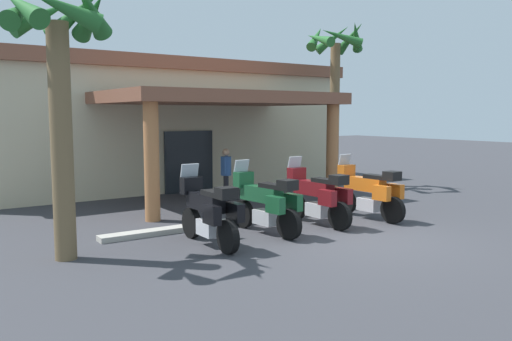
{
  "coord_description": "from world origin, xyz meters",
  "views": [
    {
      "loc": [
        -8.05,
        -7.76,
        2.66
      ],
      "look_at": [
        -0.48,
        3.4,
        1.2
      ],
      "focal_mm": 36.5,
      "sensor_mm": 36.0,
      "label": 1
    }
  ],
  "objects_px": {
    "motel_building": "(158,123)",
    "motorcycle_green": "(266,203)",
    "palm_tree_near_portico": "(335,66)",
    "motorcycle_maroon": "(318,196)",
    "motorcycle_orange": "(369,192)",
    "palm_tree_roadside": "(59,61)",
    "pedestrian": "(226,171)",
    "motorcycle_black": "(209,212)"
  },
  "relations": [
    {
      "from": "motorcycle_black",
      "to": "motorcycle_maroon",
      "type": "relative_size",
      "value": 1.0
    },
    {
      "from": "motel_building",
      "to": "motorcycle_maroon",
      "type": "xyz_separation_m",
      "value": [
        0.15,
        -9.02,
        -1.64
      ]
    },
    {
      "from": "motel_building",
      "to": "motorcycle_orange",
      "type": "relative_size",
      "value": 6.4
    },
    {
      "from": "motorcycle_maroon",
      "to": "motorcycle_black",
      "type": "bearing_deg",
      "value": 93.13
    },
    {
      "from": "motorcycle_maroon",
      "to": "palm_tree_near_portico",
      "type": "relative_size",
      "value": 0.37
    },
    {
      "from": "motorcycle_black",
      "to": "motorcycle_maroon",
      "type": "height_order",
      "value": "same"
    },
    {
      "from": "motorcycle_black",
      "to": "motel_building",
      "type": "bearing_deg",
      "value": -17.22
    },
    {
      "from": "motel_building",
      "to": "palm_tree_roadside",
      "type": "height_order",
      "value": "palm_tree_roadside"
    },
    {
      "from": "motorcycle_black",
      "to": "palm_tree_roadside",
      "type": "xyz_separation_m",
      "value": [
        -2.65,
        0.63,
        2.9
      ]
    },
    {
      "from": "motorcycle_orange",
      "to": "motel_building",
      "type": "bearing_deg",
      "value": 6.88
    },
    {
      "from": "palm_tree_roadside",
      "to": "motorcycle_maroon",
      "type": "bearing_deg",
      "value": -3.32
    },
    {
      "from": "motorcycle_green",
      "to": "pedestrian",
      "type": "relative_size",
      "value": 1.36
    },
    {
      "from": "motorcycle_maroon",
      "to": "motorcycle_orange",
      "type": "bearing_deg",
      "value": -98.54
    },
    {
      "from": "motel_building",
      "to": "palm_tree_roadside",
      "type": "xyz_separation_m",
      "value": [
        -5.65,
        -8.69,
        1.27
      ]
    },
    {
      "from": "motorcycle_green",
      "to": "motorcycle_maroon",
      "type": "height_order",
      "value": "same"
    },
    {
      "from": "pedestrian",
      "to": "palm_tree_near_portico",
      "type": "bearing_deg",
      "value": 43.19
    },
    {
      "from": "motorcycle_black",
      "to": "palm_tree_roadside",
      "type": "height_order",
      "value": "palm_tree_roadside"
    },
    {
      "from": "motorcycle_orange",
      "to": "palm_tree_roadside",
      "type": "distance_m",
      "value": 7.93
    },
    {
      "from": "pedestrian",
      "to": "palm_tree_roadside",
      "type": "bearing_deg",
      "value": -109.49
    },
    {
      "from": "motorcycle_orange",
      "to": "palm_tree_near_portico",
      "type": "bearing_deg",
      "value": -37.65
    },
    {
      "from": "palm_tree_near_portico",
      "to": "motel_building",
      "type": "bearing_deg",
      "value": 139.49
    },
    {
      "from": "motorcycle_black",
      "to": "motorcycle_orange",
      "type": "relative_size",
      "value": 1.0
    },
    {
      "from": "motel_building",
      "to": "motorcycle_green",
      "type": "bearing_deg",
      "value": -99.66
    },
    {
      "from": "motorcycle_green",
      "to": "palm_tree_roadside",
      "type": "height_order",
      "value": "palm_tree_roadside"
    },
    {
      "from": "motorcycle_orange",
      "to": "pedestrian",
      "type": "xyz_separation_m",
      "value": [
        -1.65,
        4.34,
        0.24
      ]
    },
    {
      "from": "motorcycle_green",
      "to": "motorcycle_orange",
      "type": "bearing_deg",
      "value": -98.53
    },
    {
      "from": "motel_building",
      "to": "motorcycle_green",
      "type": "relative_size",
      "value": 6.41
    },
    {
      "from": "motorcycle_orange",
      "to": "palm_tree_roadside",
      "type": "xyz_separation_m",
      "value": [
        -7.36,
        0.51,
        2.9
      ]
    },
    {
      "from": "motorcycle_green",
      "to": "palm_tree_roadside",
      "type": "relative_size",
      "value": 0.44
    },
    {
      "from": "motel_building",
      "to": "pedestrian",
      "type": "xyz_separation_m",
      "value": [
        0.07,
        -4.86,
        -1.4
      ]
    },
    {
      "from": "motorcycle_maroon",
      "to": "motorcycle_orange",
      "type": "distance_m",
      "value": 1.58
    },
    {
      "from": "motorcycle_green",
      "to": "motorcycle_orange",
      "type": "distance_m",
      "value": 3.14
    },
    {
      "from": "motorcycle_orange",
      "to": "palm_tree_near_portico",
      "type": "xyz_separation_m",
      "value": [
        3.3,
        4.91,
        3.69
      ]
    },
    {
      "from": "motorcycle_green",
      "to": "motorcycle_maroon",
      "type": "relative_size",
      "value": 1.0
    },
    {
      "from": "motorcycle_black",
      "to": "motorcycle_green",
      "type": "relative_size",
      "value": 1.0
    },
    {
      "from": "motel_building",
      "to": "motorcycle_green",
      "type": "distance_m",
      "value": 9.33
    },
    {
      "from": "motel_building",
      "to": "pedestrian",
      "type": "bearing_deg",
      "value": -89.9
    },
    {
      "from": "motorcycle_green",
      "to": "pedestrian",
      "type": "xyz_separation_m",
      "value": [
        1.5,
        4.22,
        0.24
      ]
    },
    {
      "from": "palm_tree_roadside",
      "to": "palm_tree_near_portico",
      "type": "height_order",
      "value": "palm_tree_near_portico"
    },
    {
      "from": "motorcycle_maroon",
      "to": "pedestrian",
      "type": "distance_m",
      "value": 4.18
    },
    {
      "from": "motel_building",
      "to": "palm_tree_near_portico",
      "type": "relative_size",
      "value": 2.35
    },
    {
      "from": "motel_building",
      "to": "palm_tree_near_portico",
      "type": "height_order",
      "value": "palm_tree_near_portico"
    }
  ]
}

